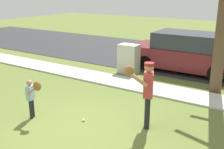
# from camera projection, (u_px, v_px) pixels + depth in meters

# --- Properties ---
(ground_plane) EXTENTS (48.00, 48.00, 0.00)m
(ground_plane) POSITION_uv_depth(u_px,v_px,m) (141.00, 88.00, 9.74)
(ground_plane) COLOR olive
(sidewalk_strip) EXTENTS (36.00, 1.20, 0.06)m
(sidewalk_strip) POSITION_uv_depth(u_px,v_px,m) (143.00, 86.00, 9.81)
(sidewalk_strip) COLOR beige
(sidewalk_strip) RESTS_ON ground
(road_surface) EXTENTS (36.00, 6.80, 0.02)m
(road_surface) POSITION_uv_depth(u_px,v_px,m) (187.00, 59.00, 13.85)
(road_surface) COLOR #2D2D30
(road_surface) RESTS_ON ground
(person_adult) EXTENTS (0.63, 0.79, 1.69)m
(person_adult) POSITION_uv_depth(u_px,v_px,m) (147.00, 88.00, 6.66)
(person_adult) COLOR black
(person_adult) RESTS_ON ground
(person_child) EXTENTS (0.57, 0.36, 1.12)m
(person_child) POSITION_uv_depth(u_px,v_px,m) (32.00, 94.00, 7.24)
(person_child) COLOR black
(person_child) RESTS_ON ground
(baseball) EXTENTS (0.07, 0.07, 0.07)m
(baseball) POSITION_uv_depth(u_px,v_px,m) (84.00, 120.00, 7.27)
(baseball) COLOR white
(baseball) RESTS_ON ground
(utility_cabinet) EXTENTS (0.81, 0.55, 1.20)m
(utility_cabinet) POSITION_uv_depth(u_px,v_px,m) (129.00, 59.00, 11.39)
(utility_cabinet) COLOR beige
(utility_cabinet) RESTS_ON ground
(parked_suv_maroon) EXTENTS (4.70, 1.90, 1.63)m
(parked_suv_maroon) POSITION_uv_depth(u_px,v_px,m) (186.00, 53.00, 11.58)
(parked_suv_maroon) COLOR maroon
(parked_suv_maroon) RESTS_ON road_surface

